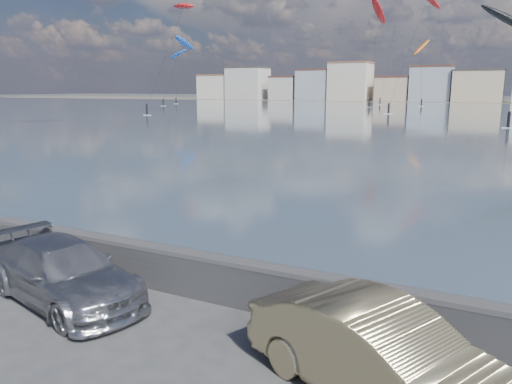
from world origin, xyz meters
The scene contains 12 objects.
ground centered at (0.00, 0.00, 0.00)m, with size 700.00×700.00×0.00m, color #333335.
bay_water centered at (0.00, 91.50, 0.01)m, with size 500.00×177.00×0.00m, color #455767.
far_shore_strip centered at (0.00, 200.00, 0.01)m, with size 500.00×60.00×0.00m, color #4C473D.
seawall centered at (0.00, 2.70, 0.58)m, with size 400.00×0.36×1.08m.
far_buildings centered at (1.31, 186.00, 6.03)m, with size 240.79×13.26×14.60m.
car_silver centered at (-2.22, 1.20, 0.65)m, with size 1.82×4.49×1.30m, color #A2A3A9.
car_champagne centered at (4.70, 0.79, 0.72)m, with size 1.53×4.39×1.45m, color tan.
kitesurfer_5 centered at (-17.51, 135.98, 14.97)m, with size 5.08×10.43×18.13m.
kitesurfer_8 centered at (-76.69, 108.70, 13.51)m, with size 8.80×9.75×15.51m.
kitesurfer_10 centered at (-87.10, 126.66, 18.09)m, with size 4.53×10.98×21.10m.
kitesurfer_11 centered at (-26.91, 126.03, 23.58)m, with size 3.60×13.53×27.38m.
kitesurfer_15 centered at (-52.26, 77.17, 19.82)m, with size 9.41×18.55×21.16m.
Camera 1 is at (6.09, -5.91, 4.51)m, focal length 35.00 mm.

